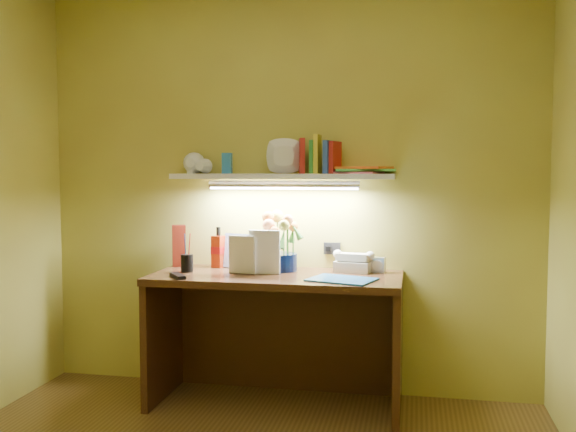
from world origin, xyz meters
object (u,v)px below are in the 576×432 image
(desk, at_px, (276,340))
(desk_clock, at_px, (378,265))
(telephone, at_px, (354,261))
(whisky_bottle, at_px, (219,247))
(flower_bouquet, at_px, (280,241))

(desk, height_order, desk_clock, desk_clock)
(telephone, height_order, whisky_bottle, whisky_bottle)
(desk, bearing_deg, telephone, 23.92)
(desk, distance_m, whisky_bottle, 0.67)
(telephone, height_order, desk_clock, telephone)
(telephone, xyz_separation_m, desk_clock, (0.14, 0.00, -0.02))
(desk, relative_size, desk_clock, 15.96)
(desk_clock, xyz_separation_m, whisky_bottle, (-0.95, 0.01, 0.08))
(desk, xyz_separation_m, desk_clock, (0.56, 0.19, 0.42))
(flower_bouquet, relative_size, whisky_bottle, 1.44)
(telephone, relative_size, whisky_bottle, 0.84)
(desk, relative_size, telephone, 6.85)
(flower_bouquet, distance_m, desk_clock, 0.58)
(desk, height_order, flower_bouquet, flower_bouquet)
(flower_bouquet, relative_size, telephone, 1.73)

